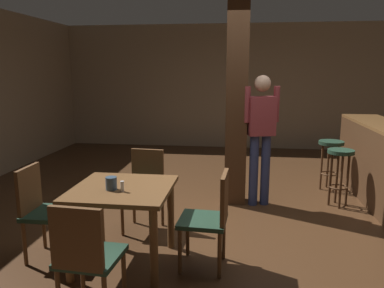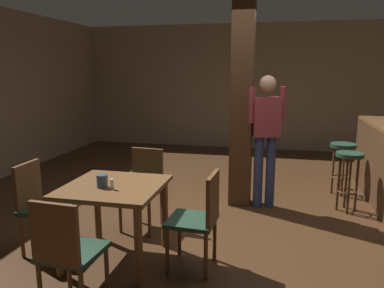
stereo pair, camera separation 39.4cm
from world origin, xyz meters
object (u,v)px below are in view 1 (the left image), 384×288
Objects in this scene: chair_south at (86,254)px; napkin_cup at (111,183)px; chair_west at (42,207)px; bar_stool_near at (340,164)px; salt_shaker at (122,186)px; standing_person at (261,131)px; bar_stool_mid at (331,153)px; bar_counter at (375,162)px; chair_north at (145,185)px; chair_east at (211,215)px; dining_table at (123,201)px.

napkin_cup is at bearing 94.47° from chair_south.
bar_stool_near is (3.15, 1.83, 0.06)m from chair_west.
chair_west is at bearing 170.66° from salt_shaker.
standing_person is 2.29× the size of bar_stool_mid.
bar_counter is 0.63m from bar_stool_mid.
chair_east is (0.81, -0.78, 0.00)m from chair_north.
chair_south is 1.00× the size of chair_north.
chair_west is at bearing 179.26° from dining_table.
salt_shaker is at bearing 85.29° from chair_south.
chair_east is at bearing -122.39° from bar_stool_mid.
chair_north is 0.95m from napkin_cup.
chair_west is 1.00× the size of chair_east.
salt_shaker is 0.13× the size of bar_stool_mid.
chair_north reaches higher than bar_stool_near.
napkin_cup is at bearing -133.28° from bar_stool_mid.
chair_north is 0.52× the size of standing_person.
bar_stool_mid is at bearing 38.24° from chair_west.
chair_south is at bearing -117.35° from standing_person.
chair_west is (-0.80, 0.01, -0.10)m from dining_table.
chair_west is 0.90m from salt_shaker.
bar_stool_near is (2.42, 1.92, -0.23)m from napkin_cup.
chair_south is 1.62m from chair_north.
dining_table is at bearing -142.05° from bar_stool_near.
bar_stool_near is (1.55, 1.81, 0.06)m from chair_east.
chair_west is (-0.79, 0.82, 0.00)m from chair_south.
standing_person reaches higher than chair_south.
chair_north is (-0.01, 0.81, -0.10)m from dining_table.
napkin_cup is 0.15× the size of bar_stool_near.
chair_east is at bearing -130.58° from bar_stool_near.
standing_person is at bearing -165.86° from bar_counter.
bar_stool_mid is (0.03, 0.69, -0.00)m from bar_stool_near.
chair_south is 3.55m from bar_stool_near.
standing_person is (1.32, 0.94, 0.50)m from chair_north.
chair_east is 2.98m from bar_counter.
chair_east is 1.19× the size of bar_stool_mid.
chair_south is 4.15m from bar_counter.
standing_person reaches higher than bar_counter.
chair_south is 9.38× the size of salt_shaker.
standing_person is at bearing 55.96° from salt_shaker.
chair_east reaches higher than napkin_cup.
standing_person is 1.13m from bar_stool_near.
bar_stool_near is at bearing -150.04° from bar_counter.
chair_east is (0.81, 0.03, -0.10)m from dining_table.
standing_person is at bearing 39.50° from chair_west.
napkin_cup reaches higher than dining_table.
chair_north is at bearing -144.47° from standing_person.
chair_south is at bearing -131.80° from bar_stool_near.
chair_north is 7.70× the size of napkin_cup.
salt_shaker is at bearing -19.37° from napkin_cup.
chair_east is 2.38m from bar_stool_near.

